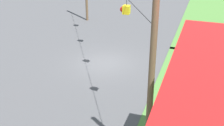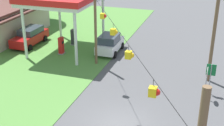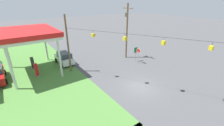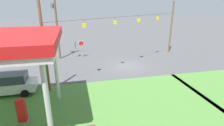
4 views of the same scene
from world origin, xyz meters
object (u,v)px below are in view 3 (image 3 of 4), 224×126
(fuel_pump_near, at_px, (37,70))
(route_sign, at_px, (136,51))
(stop_sign_roadside, at_px, (138,52))
(utility_pole_main, at_px, (127,29))
(gas_station_canopy, at_px, (27,34))
(car_at_pumps_front, at_px, (64,58))
(fuel_pump_far, at_px, (33,63))

(fuel_pump_near, distance_m, route_sign, 15.05)
(stop_sign_roadside, relative_size, utility_pole_main, 0.27)
(gas_station_canopy, distance_m, car_at_pumps_front, 6.39)
(route_sign, distance_m, utility_pole_main, 4.11)
(car_at_pumps_front, height_order, route_sign, route_sign)
(car_at_pumps_front, bearing_deg, gas_station_canopy, 95.37)
(gas_station_canopy, distance_m, route_sign, 15.92)
(utility_pole_main, bearing_deg, gas_station_canopy, 78.11)
(fuel_pump_far, bearing_deg, stop_sign_roadside, -118.27)
(fuel_pump_near, height_order, utility_pole_main, utility_pole_main)
(gas_station_canopy, relative_size, utility_pole_main, 0.95)
(gas_station_canopy, bearing_deg, utility_pole_main, -101.89)
(stop_sign_roadside, distance_m, utility_pole_main, 4.58)
(gas_station_canopy, xyz_separation_m, fuel_pump_near, (-1.46, -0.00, -4.65))
(stop_sign_roadside, distance_m, route_sign, 0.92)
(fuel_pump_far, xyz_separation_m, stop_sign_roadside, (-7.67, -14.26, 0.98))
(route_sign, bearing_deg, stop_sign_roadside, 163.75)
(stop_sign_roadside, bearing_deg, fuel_pump_near, -108.44)
(car_at_pumps_front, xyz_separation_m, stop_sign_roadside, (-6.72, -9.77, 0.84))
(gas_station_canopy, height_order, fuel_pump_near, gas_station_canopy)
(fuel_pump_near, xyz_separation_m, fuel_pump_far, (2.91, 0.00, 0.00))
(fuel_pump_near, bearing_deg, stop_sign_roadside, -108.44)
(car_at_pumps_front, bearing_deg, utility_pole_main, -110.82)
(fuel_pump_near, xyz_separation_m, stop_sign_roadside, (-4.75, -14.26, 0.98))
(fuel_pump_far, bearing_deg, fuel_pump_near, 180.00)
(gas_station_canopy, height_order, route_sign, gas_station_canopy)
(gas_station_canopy, xyz_separation_m, stop_sign_roadside, (-6.21, -14.26, -3.67))
(stop_sign_roadside, height_order, route_sign, stop_sign_roadside)
(fuel_pump_near, bearing_deg, utility_pole_main, -96.23)
(gas_station_canopy, xyz_separation_m, route_sign, (-5.33, -14.52, -3.78))
(route_sign, bearing_deg, fuel_pump_near, 75.05)
(fuel_pump_far, distance_m, route_sign, 16.05)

